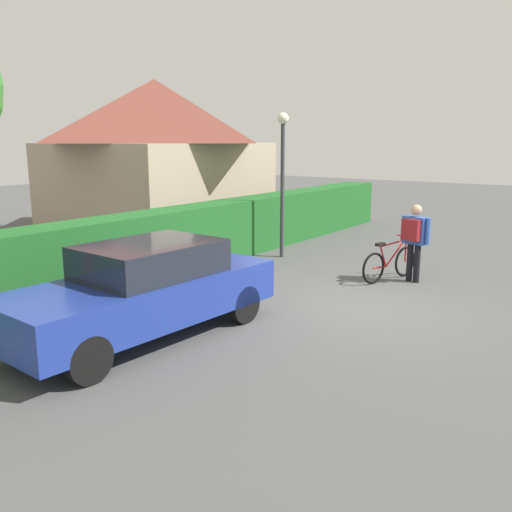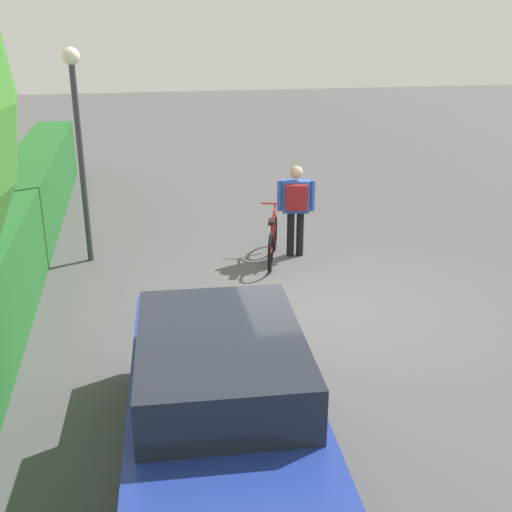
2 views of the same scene
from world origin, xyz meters
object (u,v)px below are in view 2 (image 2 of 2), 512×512
(bicycle, at_px, (273,240))
(person_rider, at_px, (296,203))
(parked_car_near, at_px, (223,410))
(street_lamp, at_px, (78,125))

(bicycle, height_order, person_rider, person_rider)
(parked_car_near, distance_m, person_rider, 5.88)
(person_rider, distance_m, street_lamp, 3.85)
(bicycle, bearing_deg, parked_car_near, 162.83)
(parked_car_near, xyz_separation_m, street_lamp, (5.99, 1.47, 1.62))
(parked_car_near, relative_size, person_rider, 2.69)
(person_rider, bearing_deg, parked_car_near, 159.12)
(street_lamp, bearing_deg, bicycle, -101.34)
(bicycle, xyz_separation_m, street_lamp, (0.63, 3.12, 1.99))
(bicycle, relative_size, street_lamp, 0.46)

